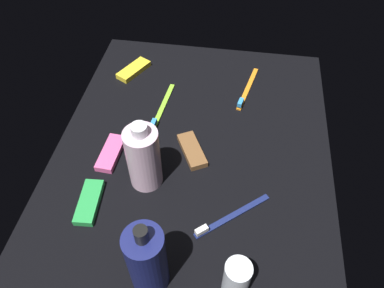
% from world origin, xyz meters
% --- Properties ---
extents(ground_plane, '(0.84, 0.64, 0.01)m').
position_xyz_m(ground_plane, '(0.00, 0.00, -0.01)').
color(ground_plane, black).
extents(lotion_bottle, '(0.07, 0.07, 0.19)m').
position_xyz_m(lotion_bottle, '(-0.30, 0.03, 0.08)').
color(lotion_bottle, navy).
rests_on(lotion_bottle, ground_plane).
extents(bodywash_bottle, '(0.07, 0.07, 0.17)m').
position_xyz_m(bodywash_bottle, '(-0.09, 0.09, 0.08)').
color(bodywash_bottle, silver).
rests_on(bodywash_bottle, ground_plane).
extents(deodorant_stick, '(0.05, 0.05, 0.09)m').
position_xyz_m(deodorant_stick, '(-0.30, -0.12, 0.05)').
color(deodorant_stick, silver).
rests_on(deodorant_stick, ground_plane).
extents(toothbrush_lime, '(0.18, 0.03, 0.02)m').
position_xyz_m(toothbrush_lime, '(0.13, 0.10, 0.01)').
color(toothbrush_lime, '#8CD133').
rests_on(toothbrush_lime, ground_plane).
extents(toothbrush_orange, '(0.18, 0.05, 0.02)m').
position_xyz_m(toothbrush_orange, '(0.23, -0.11, 0.01)').
color(toothbrush_orange, orange).
rests_on(toothbrush_orange, ground_plane).
extents(toothbrush_navy, '(0.12, 0.15, 0.02)m').
position_xyz_m(toothbrush_navy, '(-0.16, -0.10, 0.01)').
color(toothbrush_navy, navy).
rests_on(toothbrush_navy, ground_plane).
extents(snack_bar_green, '(0.11, 0.05, 0.01)m').
position_xyz_m(snack_bar_green, '(-0.17, 0.19, 0.01)').
color(snack_bar_green, green).
rests_on(snack_bar_green, ground_plane).
extents(snack_bar_yellow, '(0.11, 0.08, 0.01)m').
position_xyz_m(snack_bar_yellow, '(0.27, 0.21, 0.01)').
color(snack_bar_yellow, yellow).
rests_on(snack_bar_yellow, ground_plane).
extents(snack_bar_brown, '(0.11, 0.08, 0.01)m').
position_xyz_m(snack_bar_brown, '(-0.00, 0.00, 0.01)').
color(snack_bar_brown, brown).
rests_on(snack_bar_brown, ground_plane).
extents(snack_bar_pink, '(0.11, 0.05, 0.01)m').
position_xyz_m(snack_bar_pink, '(-0.04, 0.18, 0.01)').
color(snack_bar_pink, '#E55999').
rests_on(snack_bar_pink, ground_plane).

